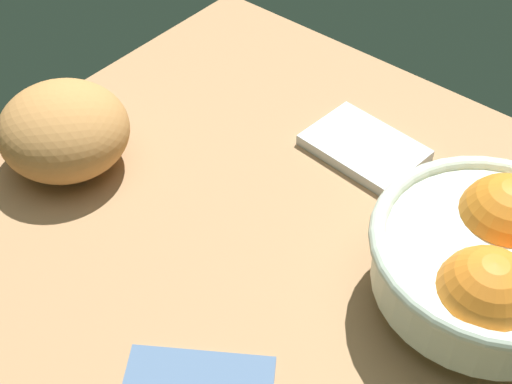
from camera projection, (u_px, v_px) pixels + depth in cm
name	position (u px, v px, depth cm)	size (l,w,h in cm)	color
ground_plane	(283.00, 234.00, 78.84)	(71.84, 64.19, 3.00)	#AB7C53
fruit_bowl	(499.00, 261.00, 65.92)	(22.53, 22.53, 11.74)	silver
bread_loaf	(64.00, 130.00, 81.17)	(14.54, 14.13, 9.80)	#C28447
napkin_spare	(364.00, 147.00, 85.55)	(13.11, 9.08, 1.35)	silver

